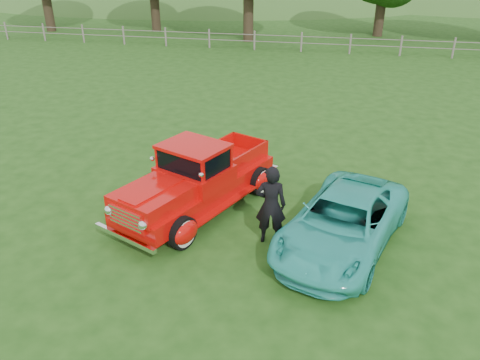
# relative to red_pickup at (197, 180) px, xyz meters

# --- Properties ---
(ground) EXTENTS (140.00, 140.00, 0.00)m
(ground) POSITION_rel_red_pickup_xyz_m (0.69, -1.67, -0.80)
(ground) COLOR #1D4612
(ground) RESTS_ON ground
(distant_hills) EXTENTS (116.00, 60.00, 18.00)m
(distant_hills) POSITION_rel_red_pickup_xyz_m (-3.40, 57.79, -5.34)
(distant_hills) COLOR #315A21
(distant_hills) RESTS_ON ground
(fence_line) EXTENTS (48.00, 0.12, 1.20)m
(fence_line) POSITION_rel_red_pickup_xyz_m (0.69, 20.33, -0.19)
(fence_line) COLOR slate
(fence_line) RESTS_ON ground
(red_pickup) EXTENTS (3.59, 5.27, 1.78)m
(red_pickup) POSITION_rel_red_pickup_xyz_m (0.00, 0.00, 0.00)
(red_pickup) COLOR black
(red_pickup) RESTS_ON ground
(teal_sedan) EXTENTS (3.29, 4.79, 1.22)m
(teal_sedan) POSITION_rel_red_pickup_xyz_m (3.60, -0.93, -0.19)
(teal_sedan) COLOR #2DB4A6
(teal_sedan) RESTS_ON ground
(man) EXTENTS (0.73, 0.53, 1.86)m
(man) POSITION_rel_red_pickup_xyz_m (2.02, -1.07, 0.13)
(man) COLOR black
(man) RESTS_ON ground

